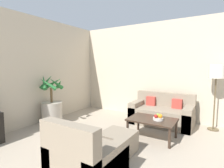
% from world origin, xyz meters
% --- Properties ---
extents(wall_back, '(8.74, 0.06, 2.70)m').
position_xyz_m(wall_back, '(0.00, 6.71, 1.35)').
color(wall_back, beige).
rests_on(wall_back, ground_plane).
extents(potted_palm, '(0.64, 0.65, 1.27)m').
position_xyz_m(potted_palm, '(-3.26, 4.72, 0.40)').
color(potted_palm, '#ADA393').
rests_on(potted_palm, ground_plane).
extents(sofa_loveseat, '(1.50, 0.78, 0.78)m').
position_xyz_m(sofa_loveseat, '(-0.84, 6.15, 0.27)').
color(sofa_loveseat, gray).
rests_on(sofa_loveseat, ground_plane).
extents(floor_lamp, '(0.31, 0.31, 1.51)m').
position_xyz_m(floor_lamp, '(0.30, 6.37, 1.27)').
color(floor_lamp, brown).
rests_on(floor_lamp, ground_plane).
extents(coffee_table, '(0.93, 0.64, 0.40)m').
position_xyz_m(coffee_table, '(-0.75, 5.17, 0.35)').
color(coffee_table, '#38281E').
rests_on(coffee_table, ground_plane).
extents(fruit_bowl, '(0.20, 0.20, 0.05)m').
position_xyz_m(fruit_bowl, '(-0.63, 5.16, 0.43)').
color(fruit_bowl, beige).
rests_on(fruit_bowl, coffee_table).
extents(apple_red, '(0.07, 0.07, 0.07)m').
position_xyz_m(apple_red, '(-0.66, 5.11, 0.49)').
color(apple_red, red).
rests_on(apple_red, fruit_bowl).
extents(apple_green, '(0.07, 0.07, 0.07)m').
position_xyz_m(apple_green, '(-0.65, 5.20, 0.49)').
color(apple_green, olive).
rests_on(apple_green, fruit_bowl).
extents(orange_fruit, '(0.08, 0.08, 0.08)m').
position_xyz_m(orange_fruit, '(-0.58, 5.15, 0.49)').
color(orange_fruit, orange).
rests_on(orange_fruit, fruit_bowl).
extents(armchair, '(0.82, 0.81, 0.83)m').
position_xyz_m(armchair, '(-1.05, 3.45, 0.26)').
color(armchair, gray).
rests_on(armchair, ground_plane).
extents(ottoman, '(0.54, 0.53, 0.36)m').
position_xyz_m(ottoman, '(-1.05, 4.28, 0.18)').
color(ottoman, gray).
rests_on(ottoman, ground_plane).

